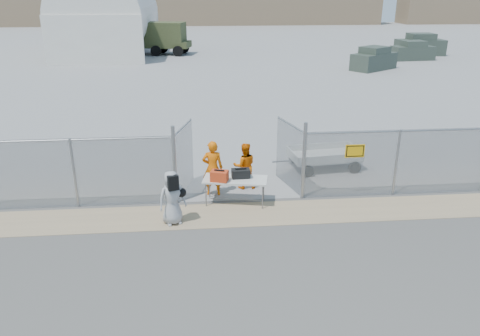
{
  "coord_description": "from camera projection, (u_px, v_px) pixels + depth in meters",
  "views": [
    {
      "loc": [
        -1.21,
        -11.42,
        6.3
      ],
      "look_at": [
        0.0,
        2.0,
        1.1
      ],
      "focal_mm": 35.0,
      "sensor_mm": 36.0,
      "label": 1
    }
  ],
  "objects": [
    {
      "name": "quonset_hangar",
      "position": [
        110.0,
        12.0,
        47.87
      ],
      "size": [
        9.0,
        18.0,
        8.0
      ],
      "primitive_type": null,
      "color": "silver",
      "rests_on": "ground"
    },
    {
      "name": "tarmac_inside",
      "position": [
        208.0,
        49.0,
        52.01
      ],
      "size": [
        160.0,
        80.0,
        0.01
      ],
      "primitive_type": "cube",
      "color": "gray",
      "rests_on": "ground"
    },
    {
      "name": "black_duffel",
      "position": [
        241.0,
        173.0,
        14.39
      ],
      "size": [
        0.57,
        0.36,
        0.27
      ],
      "primitive_type": "cube",
      "rotation": [
        0.0,
        0.0,
        0.05
      ],
      "color": "black",
      "rests_on": "folding_table"
    },
    {
      "name": "folding_table",
      "position": [
        235.0,
        191.0,
        14.49
      ],
      "size": [
        2.07,
        1.17,
        0.83
      ],
      "primitive_type": null,
      "rotation": [
        0.0,
        0.0,
        -0.19
      ],
      "color": "silver",
      "rests_on": "ground"
    },
    {
      "name": "parked_vehicle_mid",
      "position": [
        420.0,
        45.0,
        46.46
      ],
      "size": [
        4.63,
        2.17,
        2.08
      ],
      "primitive_type": null,
      "rotation": [
        0.0,
        0.0,
        -0.02
      ],
      "color": "#364138",
      "rests_on": "ground"
    },
    {
      "name": "visitor",
      "position": [
        172.0,
        198.0,
        13.12
      ],
      "size": [
        0.9,
        0.73,
        1.59
      ],
      "primitive_type": "imported",
      "rotation": [
        0.0,
        0.0,
        0.33
      ],
      "color": "#9A9A9E",
      "rests_on": "ground"
    },
    {
      "name": "dirt_strip",
      "position": [
        243.0,
        214.0,
        13.91
      ],
      "size": [
        44.0,
        1.6,
        0.01
      ],
      "primitive_type": "cube",
      "color": "#9D8766",
      "rests_on": "ground"
    },
    {
      "name": "utility_trailer",
      "position": [
        324.0,
        158.0,
        17.35
      ],
      "size": [
        3.48,
        2.09,
        0.8
      ],
      "primitive_type": null,
      "rotation": [
        0.0,
        0.0,
        0.12
      ],
      "color": "silver",
      "rests_on": "ground"
    },
    {
      "name": "parked_vehicle_far",
      "position": [
        413.0,
        51.0,
        43.47
      ],
      "size": [
        3.92,
        2.02,
        1.72
      ],
      "primitive_type": null,
      "rotation": [
        0.0,
        0.0,
        0.08
      ],
      "color": "#364138",
      "rests_on": "ground"
    },
    {
      "name": "ground",
      "position": [
        246.0,
        231.0,
        12.98
      ],
      "size": [
        160.0,
        160.0,
        0.0
      ],
      "primitive_type": "plane",
      "color": "#3E3E3E"
    },
    {
      "name": "security_worker_left",
      "position": [
        213.0,
        168.0,
        14.94
      ],
      "size": [
        0.69,
        0.47,
        1.83
      ],
      "primitive_type": "imported",
      "rotation": [
        0.0,
        0.0,
        3.1
      ],
      "color": "#DA5D05",
      "rests_on": "ground"
    },
    {
      "name": "orange_bag",
      "position": [
        219.0,
        176.0,
        14.13
      ],
      "size": [
        0.59,
        0.48,
        0.32
      ],
      "primitive_type": "cube",
      "rotation": [
        0.0,
        0.0,
        -0.31
      ],
      "color": "red",
      "rests_on": "folding_table"
    },
    {
      "name": "chain_link_fence",
      "position": [
        240.0,
        168.0,
        14.44
      ],
      "size": [
        40.0,
        0.2,
        2.2
      ],
      "primitive_type": null,
      "color": "gray",
      "rests_on": "ground"
    },
    {
      "name": "military_truck",
      "position": [
        157.0,
        38.0,
        46.92
      ],
      "size": [
        6.96,
        3.78,
        3.15
      ],
      "primitive_type": null,
      "rotation": [
        0.0,
        0.0,
        -0.21
      ],
      "color": "#3C4424",
      "rests_on": "ground"
    },
    {
      "name": "security_worker_right",
      "position": [
        245.0,
        166.0,
        15.49
      ],
      "size": [
        0.78,
        0.62,
        1.57
      ],
      "primitive_type": "imported",
      "rotation": [
        0.0,
        0.0,
        3.17
      ],
      "color": "#DA5D05",
      "rests_on": "ground"
    },
    {
      "name": "parked_vehicle_near",
      "position": [
        374.0,
        59.0,
        38.22
      ],
      "size": [
        4.34,
        3.8,
        1.82
      ],
      "primitive_type": null,
      "rotation": [
        0.0,
        0.0,
        0.61
      ],
      "color": "#364138",
      "rests_on": "ground"
    }
  ]
}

